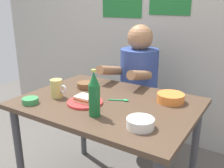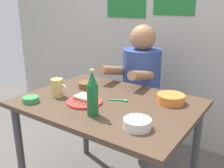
{
  "view_description": "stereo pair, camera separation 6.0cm",
  "coord_description": "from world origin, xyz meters",
  "px_view_note": "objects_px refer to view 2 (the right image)",
  "views": [
    {
      "loc": [
        0.81,
        -1.24,
        1.33
      ],
      "look_at": [
        0.0,
        0.05,
        0.84
      ],
      "focal_mm": 40.38,
      "sensor_mm": 36.0,
      "label": 1
    },
    {
      "loc": [
        0.86,
        -1.21,
        1.33
      ],
      "look_at": [
        0.0,
        0.05,
        0.84
      ],
      "focal_mm": 40.38,
      "sensor_mm": 36.0,
      "label": 2
    }
  ],
  "objects_px": {
    "beer_mug": "(58,88)",
    "condiment_bowl_brown": "(87,85)",
    "beer_bottle": "(92,95)",
    "person_seated": "(141,73)",
    "sandwich": "(84,98)",
    "plate_orange": "(85,102)",
    "stool": "(140,118)",
    "dining_table": "(108,114)"
  },
  "relations": [
    {
      "from": "sandwich",
      "to": "person_seated",
      "type": "bearing_deg",
      "value": 89.6
    },
    {
      "from": "person_seated",
      "to": "beer_mug",
      "type": "bearing_deg",
      "value": -107.2
    },
    {
      "from": "dining_table",
      "to": "plate_orange",
      "type": "xyz_separation_m",
      "value": [
        -0.1,
        -0.11,
        0.1
      ]
    },
    {
      "from": "person_seated",
      "to": "stool",
      "type": "bearing_deg",
      "value": 90.0
    },
    {
      "from": "person_seated",
      "to": "beer_mug",
      "type": "relative_size",
      "value": 5.71
    },
    {
      "from": "beer_mug",
      "to": "beer_bottle",
      "type": "distance_m",
      "value": 0.39
    },
    {
      "from": "dining_table",
      "to": "stool",
      "type": "relative_size",
      "value": 2.44
    },
    {
      "from": "dining_table",
      "to": "beer_mug",
      "type": "xyz_separation_m",
      "value": [
        -0.32,
        -0.12,
        0.15
      ]
    },
    {
      "from": "plate_orange",
      "to": "sandwich",
      "type": "distance_m",
      "value": 0.02
    },
    {
      "from": "beer_bottle",
      "to": "condiment_bowl_brown",
      "type": "distance_m",
      "value": 0.49
    },
    {
      "from": "beer_bottle",
      "to": "condiment_bowl_brown",
      "type": "height_order",
      "value": "beer_bottle"
    },
    {
      "from": "person_seated",
      "to": "condiment_bowl_brown",
      "type": "xyz_separation_m",
      "value": [
        -0.19,
        -0.49,
        -0.0
      ]
    },
    {
      "from": "stool",
      "to": "beer_bottle",
      "type": "height_order",
      "value": "beer_bottle"
    },
    {
      "from": "dining_table",
      "to": "condiment_bowl_brown",
      "type": "height_order",
      "value": "condiment_bowl_brown"
    },
    {
      "from": "person_seated",
      "to": "sandwich",
      "type": "height_order",
      "value": "person_seated"
    },
    {
      "from": "dining_table",
      "to": "sandwich",
      "type": "relative_size",
      "value": 10.0
    },
    {
      "from": "dining_table",
      "to": "person_seated",
      "type": "xyz_separation_m",
      "value": [
        -0.09,
        0.62,
        0.12
      ]
    },
    {
      "from": "beer_mug",
      "to": "beer_bottle",
      "type": "bearing_deg",
      "value": -14.86
    },
    {
      "from": "condiment_bowl_brown",
      "to": "dining_table",
      "type": "bearing_deg",
      "value": -24.79
    },
    {
      "from": "sandwich",
      "to": "beer_bottle",
      "type": "xyz_separation_m",
      "value": [
        0.15,
        -0.11,
        0.09
      ]
    },
    {
      "from": "sandwich",
      "to": "beer_bottle",
      "type": "height_order",
      "value": "beer_bottle"
    },
    {
      "from": "plate_orange",
      "to": "sandwich",
      "type": "bearing_deg",
      "value": 45.0
    },
    {
      "from": "sandwich",
      "to": "condiment_bowl_brown",
      "type": "bearing_deg",
      "value": 127.37
    },
    {
      "from": "dining_table",
      "to": "person_seated",
      "type": "distance_m",
      "value": 0.64
    },
    {
      "from": "stool",
      "to": "sandwich",
      "type": "height_order",
      "value": "sandwich"
    },
    {
      "from": "sandwich",
      "to": "condiment_bowl_brown",
      "type": "height_order",
      "value": "sandwich"
    },
    {
      "from": "plate_orange",
      "to": "sandwich",
      "type": "xyz_separation_m",
      "value": [
        0.0,
        0.0,
        0.02
      ]
    },
    {
      "from": "stool",
      "to": "sandwich",
      "type": "xyz_separation_m",
      "value": [
        -0.01,
        -0.74,
        0.42
      ]
    },
    {
      "from": "stool",
      "to": "sandwich",
      "type": "bearing_deg",
      "value": -90.4
    },
    {
      "from": "dining_table",
      "to": "beer_bottle",
      "type": "relative_size",
      "value": 4.2
    },
    {
      "from": "person_seated",
      "to": "beer_mug",
      "type": "distance_m",
      "value": 0.77
    },
    {
      "from": "dining_table",
      "to": "stool",
      "type": "xyz_separation_m",
      "value": [
        -0.09,
        0.63,
        -0.3
      ]
    },
    {
      "from": "beer_mug",
      "to": "condiment_bowl_brown",
      "type": "height_order",
      "value": "beer_mug"
    },
    {
      "from": "plate_orange",
      "to": "condiment_bowl_brown",
      "type": "xyz_separation_m",
      "value": [
        -0.18,
        0.24,
        0.02
      ]
    },
    {
      "from": "stool",
      "to": "beer_bottle",
      "type": "relative_size",
      "value": 1.72
    },
    {
      "from": "condiment_bowl_brown",
      "to": "person_seated",
      "type": "bearing_deg",
      "value": 69.17
    },
    {
      "from": "dining_table",
      "to": "stool",
      "type": "height_order",
      "value": "dining_table"
    },
    {
      "from": "stool",
      "to": "beer_mug",
      "type": "relative_size",
      "value": 3.57
    },
    {
      "from": "dining_table",
      "to": "beer_bottle",
      "type": "height_order",
      "value": "beer_bottle"
    },
    {
      "from": "dining_table",
      "to": "beer_mug",
      "type": "height_order",
      "value": "beer_mug"
    },
    {
      "from": "sandwich",
      "to": "condiment_bowl_brown",
      "type": "distance_m",
      "value": 0.3
    },
    {
      "from": "dining_table",
      "to": "condiment_bowl_brown",
      "type": "distance_m",
      "value": 0.33
    }
  ]
}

